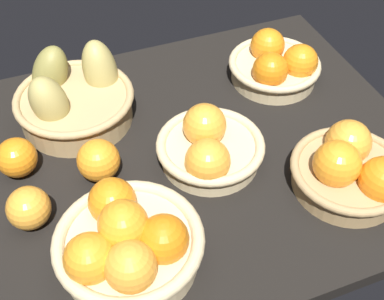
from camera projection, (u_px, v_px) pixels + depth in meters
The scene contains 9 objects.
market_tray at pixel (202, 152), 102.24cm from camera, with size 84.00×72.00×3.00cm, color black.
basket_center at pixel (207, 148), 95.63cm from camera, with size 20.28×20.28×10.55cm.
basket_far_right at pixel (127, 243), 79.23cm from camera, with size 23.52×23.52×12.63cm.
basket_near_right_pears at pixel (73, 98), 104.07cm from camera, with size 23.91×23.91×14.71cm.
basket_far_left at pixel (351, 169), 91.32cm from camera, with size 21.02×21.02×10.90cm.
basket_near_left at pixel (276, 65), 113.24cm from camera, with size 20.19×20.19×9.97cm.
loose_orange_front_gap at pixel (17, 158), 94.03cm from camera, with size 7.42×7.42×7.42cm, color orange.
loose_orange_back_gap at pixel (98, 159), 93.57cm from camera, with size 7.84×7.84×7.84cm, color orange.
loose_orange_side_gap at pixel (29, 208), 85.92cm from camera, with size 7.43×7.43×7.43cm, color #F49E33.
Camera 1 is at (27.63, 65.79, 74.75)cm, focal length 48.56 mm.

